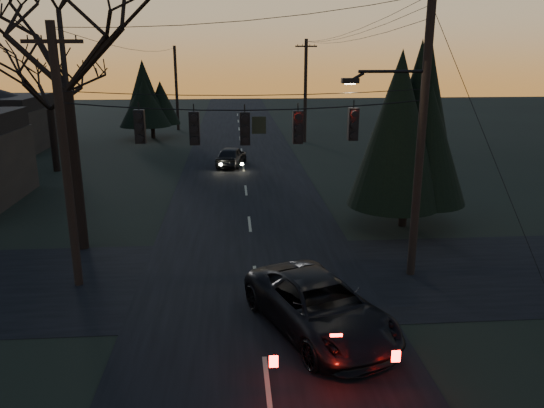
{
  "coord_description": "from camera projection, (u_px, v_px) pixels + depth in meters",
  "views": [
    {
      "loc": [
        -0.71,
        -6.93,
        7.68
      ],
      "look_at": [
        0.44,
        8.24,
        3.22
      ],
      "focal_mm": 35.0,
      "sensor_mm": 36.0,
      "label": 1
    }
  ],
  "objects": [
    {
      "name": "main_road",
      "position": [
        247.0,
        200.0,
        27.97
      ],
      "size": [
        8.0,
        120.0,
        0.02
      ],
      "primitive_type": "cube",
      "color": "black",
      "rests_on": "ground"
    },
    {
      "name": "cross_road",
      "position": [
        256.0,
        279.0,
        18.4
      ],
      "size": [
        60.0,
        7.0,
        0.02
      ],
      "primitive_type": "cube",
      "color": "black",
      "rests_on": "ground"
    },
    {
      "name": "utility_pole_right",
      "position": [
        410.0,
        274.0,
        18.81
      ],
      "size": [
        5.0,
        0.3,
        10.0
      ],
      "primitive_type": null,
      "color": "black",
      "rests_on": "ground"
    },
    {
      "name": "utility_pole_left",
      "position": [
        79.0,
        285.0,
        17.97
      ],
      "size": [
        1.8,
        0.3,
        8.5
      ],
      "primitive_type": null,
      "color": "black",
      "rests_on": "ground"
    },
    {
      "name": "utility_pole_far_r",
      "position": [
        305.0,
        142.0,
        45.6
      ],
      "size": [
        1.8,
        0.3,
        8.5
      ],
      "primitive_type": null,
      "color": "black",
      "rests_on": "ground"
    },
    {
      "name": "utility_pole_far_l",
      "position": [
        178.0,
        130.0,
        52.42
      ],
      "size": [
        0.3,
        0.3,
        8.0
      ],
      "primitive_type": null,
      "color": "black",
      "rests_on": "ground"
    },
    {
      "name": "span_signal_assembly",
      "position": [
        247.0,
        127.0,
        16.9
      ],
      "size": [
        11.5,
        0.44,
        1.52
      ],
      "color": "black",
      "rests_on": "ground"
    },
    {
      "name": "bare_tree_left",
      "position": [
        59.0,
        20.0,
        18.82
      ],
      "size": [
        8.78,
        8.78,
        12.43
      ],
      "color": "black",
      "rests_on": "ground"
    },
    {
      "name": "evergreen_right",
      "position": [
        409.0,
        126.0,
        22.73
      ],
      "size": [
        4.43,
        4.43,
        7.79
      ],
      "color": "black",
      "rests_on": "ground"
    },
    {
      "name": "bare_tree_dist",
      "position": [
        47.0,
        84.0,
        33.15
      ],
      "size": [
        6.96,
        6.96,
        7.97
      ],
      "color": "black",
      "rests_on": "ground"
    },
    {
      "name": "evergreen_dist",
      "position": [
        151.0,
        96.0,
        46.48
      ],
      "size": [
        4.05,
        4.05,
        6.26
      ],
      "color": "black",
      "rests_on": "ground"
    },
    {
      "name": "suv_near",
      "position": [
        319.0,
        307.0,
        14.78
      ],
      "size": [
        4.37,
        6.04,
        1.53
      ],
      "primitive_type": "imported",
      "rotation": [
        0.0,
        0.0,
        0.37
      ],
      "color": "black",
      "rests_on": "ground"
    },
    {
      "name": "sedan_oncoming_a",
      "position": [
        231.0,
        156.0,
        36.05
      ],
      "size": [
        2.37,
        4.16,
        1.33
      ],
      "primitive_type": "imported",
      "rotation": [
        0.0,
        0.0,
        2.93
      ],
      "color": "black",
      "rests_on": "ground"
    }
  ]
}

